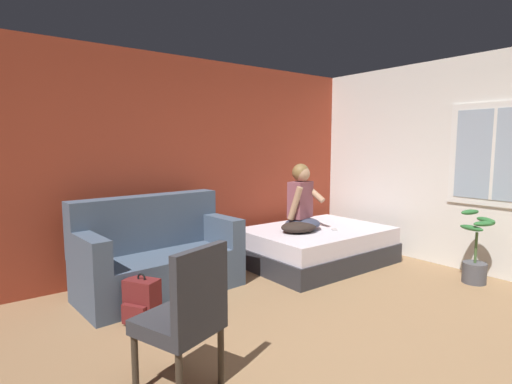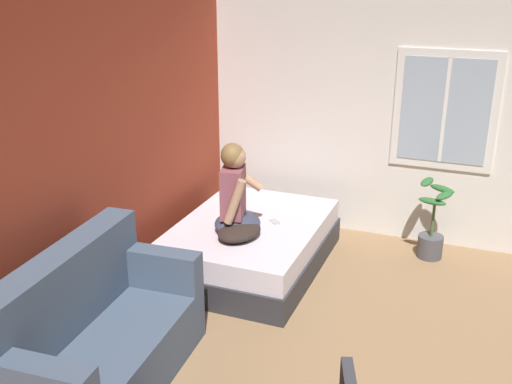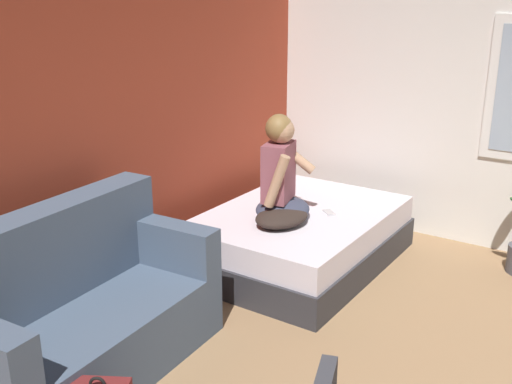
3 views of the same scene
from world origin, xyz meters
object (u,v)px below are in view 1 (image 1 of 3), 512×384
Objects in this scene: side_chair at (186,314)px; cell_phone at (334,230)px; bed at (316,246)px; couch at (158,256)px; throw_pillow at (299,227)px; potted_plant at (475,258)px; person_seated at (302,203)px; backpack at (142,302)px.

side_chair is 6.81× the size of cell_phone.
cell_phone reaches higher than bed.
couch is 2.31m from cell_phone.
couch is 1.82m from throw_pillow.
couch is 1.92m from side_chair.
throw_pillow reaches higher than cell_phone.
couch is at bearing -152.19° from cell_phone.
throw_pillow is at bearing 127.37° from potted_plant.
throw_pillow reaches higher than bed.
side_chair is at bearing -114.50° from cell_phone.
couch is at bearing 172.33° from person_seated.
throw_pillow is (2.38, 1.46, 0.02)m from side_chair.
throw_pillow reaches higher than backpack.
backpack is at bearing -124.47° from couch.
backpack is (-0.45, -0.65, -0.20)m from couch.
backpack is (-2.59, -0.34, -0.04)m from bed.
couch is 3.64× the size of throw_pillow.
bed is 1.95× the size of side_chair.
side_chair is 3.12m from cell_phone.
throw_pillow is at bearing -144.74° from person_seated.
backpack is at bearing 158.86° from potted_plant.
bed is 0.35m from cell_phone.
cell_phone is at bearing 24.11° from side_chair.
couch is (-2.15, 0.31, 0.16)m from bed.
bed is 2.25× the size of potted_plant.
potted_plant reaches higher than backpack.
bed is 2.18× the size of person_seated.
throw_pillow is at bearing -160.45° from cell_phone.
person_seated is 1.03× the size of potted_plant.
potted_plant is (0.88, -1.68, 0.07)m from bed.
throw_pillow is at bearing -173.88° from bed.
throw_pillow is at bearing -11.27° from couch.
side_chair is 1.22m from backpack.
person_seated is 0.33m from throw_pillow.
throw_pillow is at bearing 31.59° from side_chair.
throw_pillow is at bearing 7.62° from backpack.
person_seated is at bearing 31.79° from side_chair.
person_seated reaches higher than couch.
cell_phone is (0.10, -0.23, 0.25)m from bed.
bed is at bearing 117.61° from potted_plant.
couch is 1.79× the size of side_chair.
potted_plant reaches higher than bed.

